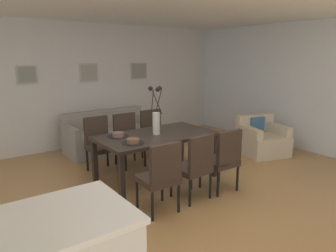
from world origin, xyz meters
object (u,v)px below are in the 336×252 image
Objects in this scene: bowl_near_right at (118,134)px; framed_picture_left at (27,75)px; dining_table at (156,139)px; dining_chair_mid_left at (223,157)px; dining_chair_near_right at (100,141)px; dining_chair_mid_right at (154,132)px; framed_picture_right at (139,71)px; dining_chair_far_left at (195,164)px; dining_chair_far_right at (128,137)px; framed_picture_center at (89,73)px; dining_chair_near_left at (161,174)px; armchair at (261,140)px; centerpiece_vase at (156,116)px; sofa at (110,136)px; bowl_near_left at (133,140)px.

bowl_near_right is 2.53m from framed_picture_left.
dining_chair_mid_left reaches higher than dining_table.
dining_chair_near_right is at bearing 120.36° from dining_chair_mid_left.
framed_picture_right reaches higher than dining_chair_mid_right.
dining_chair_mid_right is at bearing 73.27° from dining_chair_far_left.
dining_chair_far_right is at bearing -127.21° from framed_picture_right.
framed_picture_center reaches higher than dining_chair_mid_left.
framed_picture_right is at bearing 62.54° from dining_chair_near_left.
dining_chair_near_left reaches higher than dining_table.
framed_picture_left is (-3.69, 2.64, 1.29)m from armchair.
dining_chair_far_left is at bearing -72.61° from dining_chair_near_right.
dining_chair_near_right is 2.06m from framed_picture_left.
centerpiece_vase is at bearing -88.89° from dining_chair_far_right.
dining_chair_far_left is at bearing -162.44° from armchair.
dining_chair_far_left is at bearing -92.35° from sofa.
bowl_near_left is (-1.07, 0.69, 0.27)m from dining_chair_mid_left.
bowl_near_left is 0.40× the size of framed_picture_right.
framed_picture_left reaches higher than dining_chair_mid_left.
framed_picture_left is (-1.25, 3.41, 1.06)m from dining_chair_far_left.
armchair is (2.99, -1.02, -0.23)m from dining_chair_near_right.
armchair is at bearing -47.10° from framed_picture_center.
sofa is (0.14, 1.92, -0.74)m from centerpiece_vase.
centerpiece_vase is at bearing -115.98° from framed_picture_right.
bowl_near_left reaches higher than sofa.
dining_chair_mid_right is 2.17× the size of framed_picture_right.
dining_chair_mid_right is at bearing 3.59° from dining_chair_far_right.
sofa is at bearing -77.33° from framed_picture_center.
dining_chair_near_left is at bearing -179.78° from dining_chair_mid_left.
framed_picture_right is at bearing 42.49° from dining_chair_near_right.
framed_picture_left is (-1.22, 1.64, 1.06)m from dining_chair_far_right.
dining_chair_near_right is 2.01m from framed_picture_center.
dining_chair_far_right is at bearing -98.34° from sofa.
framed_picture_left is 2.46m from framed_picture_right.
armchair is at bearing -41.30° from sofa.
bowl_near_left reaches higher than dining_table.
framed_picture_center is at bearing 80.78° from dining_chair_near_left.
centerpiece_vase is at bearing -89.98° from framed_picture_center.
bowl_near_right reaches higher than sofa.
framed_picture_right reaches higher than dining_chair_near_left.
dining_chair_near_left is 1.17m from bowl_near_right.
dining_chair_mid_right is 2.17m from armchair.
framed_picture_center reaches higher than framed_picture_left.
armchair is (2.32, -2.04, 0.01)m from sofa.
sofa reaches higher than dining_table.
dining_chair_near_left and dining_chair_near_right have the same top height.
dining_chair_near_right is 5.41× the size of bowl_near_right.
dining_chair_near_right is 2.32× the size of framed_picture_center.
framed_picture_center is (-0.02, 3.41, 1.06)m from dining_chair_far_left.
dining_chair_near_left is at bearing -117.46° from framed_picture_right.
dining_chair_mid_left is 1.17m from centerpiece_vase.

